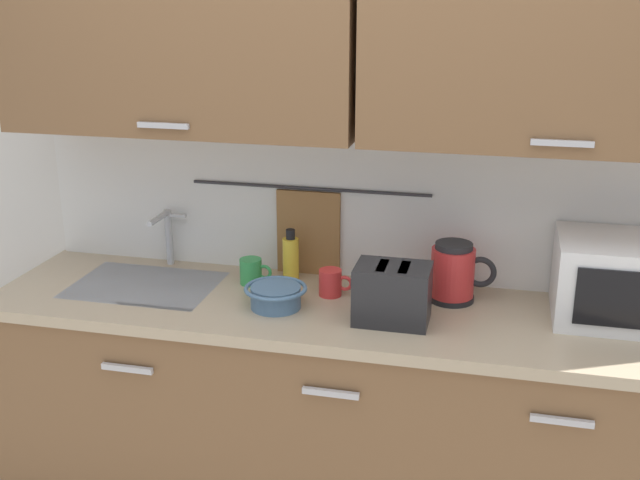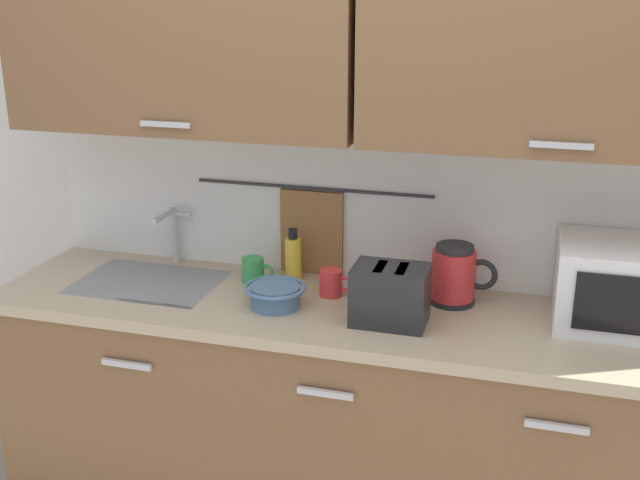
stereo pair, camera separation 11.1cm
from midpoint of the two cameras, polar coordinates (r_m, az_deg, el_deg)
The scene contains 10 objects.
counter_unit at distance 2.84m, azimuth 3.09°, elevation -13.19°, with size 2.53×0.64×0.90m.
back_wall_assembly at distance 2.68m, azimuth 4.83°, elevation 9.32°, with size 3.70×0.41×2.50m.
sink_faucet at distance 3.03m, azimuth -9.86°, elevation 0.84°, with size 0.09×0.17×0.22m.
microwave at distance 2.66m, azimuth 23.14°, elevation -3.14°, with size 0.46×0.35×0.27m.
electric_kettle at distance 2.68m, azimuth 11.10°, elevation -2.55°, with size 0.23×0.16×0.21m.
dish_soap_bottle at distance 2.84m, azimuth -0.87°, elevation -1.31°, with size 0.06×0.06×0.20m.
mug_near_sink at distance 2.83m, azimuth -3.79°, elevation -2.26°, with size 0.12×0.08×0.09m.
mixing_bowl at distance 2.62m, azimuth -2.13°, elevation -4.04°, with size 0.21×0.21×0.08m.
toaster at distance 2.49m, azimuth 6.48°, elevation -4.05°, with size 0.26×0.17×0.19m.
mug_by_kettle at distance 2.71m, azimuth 2.05°, elevation -3.19°, with size 0.12×0.08×0.09m.
Camera 2 is at (0.57, -2.05, 1.94)m, focal length 43.33 mm.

